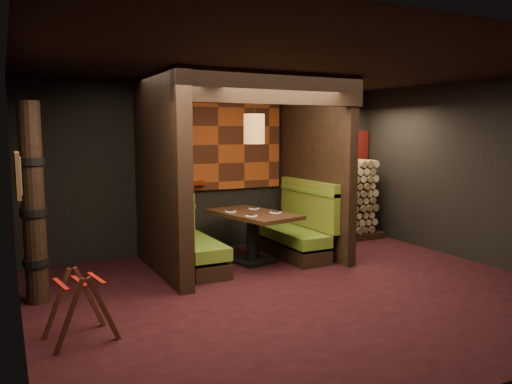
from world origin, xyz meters
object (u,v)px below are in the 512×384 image
object	(u,v)px
pendant_lamp	(254,129)
luggage_rack	(80,304)
dining_table	(253,227)
firewood_stack	(338,200)
booth_bench_right	(297,232)
booth_bench_left	(188,243)
totem_column	(33,205)

from	to	relation	value
pendant_lamp	luggage_rack	distance (m)	3.76
dining_table	firewood_stack	distance (m)	2.35
booth_bench_right	firewood_stack	world-z (taller)	firewood_stack
booth_bench_left	luggage_rack	size ratio (longest dim) A/B	2.17
dining_table	totem_column	bearing A→B (deg)	-171.56
luggage_rack	totem_column	world-z (taller)	totem_column
booth_bench_left	luggage_rack	world-z (taller)	booth_bench_left
luggage_rack	firewood_stack	size ratio (longest dim) A/B	0.43
booth_bench_left	firewood_stack	bearing A→B (deg)	12.17
dining_table	pendant_lamp	size ratio (longest dim) A/B	1.67
luggage_rack	firewood_stack	world-z (taller)	firewood_stack
totem_column	pendant_lamp	bearing A→B (deg)	7.54
booth_bench_left	luggage_rack	xyz separation A→B (m)	(-1.78, -1.92, -0.04)
totem_column	dining_table	bearing A→B (deg)	8.44
booth_bench_left	totem_column	world-z (taller)	totem_column
booth_bench_left	booth_bench_right	world-z (taller)	same
dining_table	totem_column	size ratio (longest dim) A/B	0.69
booth_bench_right	totem_column	world-z (taller)	totem_column
pendant_lamp	firewood_stack	world-z (taller)	pendant_lamp
pendant_lamp	dining_table	bearing A→B (deg)	90.00
booth_bench_right	firewood_stack	xyz separation A→B (m)	(1.35, 0.70, 0.35)
booth_bench_left	dining_table	bearing A→B (deg)	-4.73
dining_table	pendant_lamp	world-z (taller)	pendant_lamp
totem_column	firewood_stack	distance (m)	5.50
booth_bench_right	booth_bench_left	bearing A→B (deg)	180.00
pendant_lamp	firewood_stack	bearing A→B (deg)	20.74
booth_bench_left	firewood_stack	xyz separation A→B (m)	(3.25, 0.70, 0.35)
booth_bench_right	luggage_rack	distance (m)	4.15
booth_bench_left	pendant_lamp	size ratio (longest dim) A/B	1.62
luggage_rack	firewood_stack	xyz separation A→B (m)	(5.03, 2.62, 0.39)
dining_table	luggage_rack	distance (m)	3.37
booth_bench_right	totem_column	size ratio (longest dim) A/B	0.67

